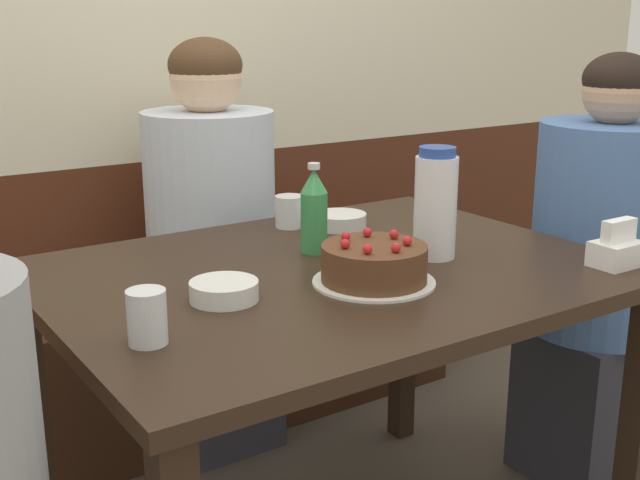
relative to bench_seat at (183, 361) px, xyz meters
The scene contains 13 objects.
back_wall 1.04m from the bench_seat, 90.00° to the left, with size 4.80×0.04×2.50m.
bench_seat is the anchor object (origin of this frame).
dining_table 0.94m from the bench_seat, 90.00° to the right, with size 1.22×0.93×0.77m.
birthday_cake 1.12m from the bench_seat, 89.33° to the right, with size 0.25×0.25×0.10m.
water_pitcher 1.13m from the bench_seat, 74.97° to the right, with size 0.10×0.10×0.25m.
soju_bottle 0.95m from the bench_seat, 87.05° to the right, with size 0.06×0.06×0.21m.
napkin_holder 1.40m from the bench_seat, 65.78° to the right, with size 0.11×0.08×0.11m.
bowl_soup_white 1.08m from the bench_seat, 108.15° to the right, with size 0.13×0.13×0.04m.
bowl_rice_small 0.81m from the bench_seat, 68.91° to the right, with size 0.14×0.14×0.04m.
glass_water_tall 1.26m from the bench_seat, 116.14° to the right, with size 0.07×0.07×0.09m.
glass_tumbler_short 0.75m from the bench_seat, 76.90° to the right, with size 0.07×0.07×0.08m.
person_pale_blue_shirt 1.29m from the bench_seat, 45.32° to the right, with size 0.38×0.38×1.21m.
person_grey_tee 0.41m from the bench_seat, 57.79° to the right, with size 0.38×0.38×1.24m.
Camera 1 is at (-0.95, -1.37, 1.29)m, focal length 45.00 mm.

